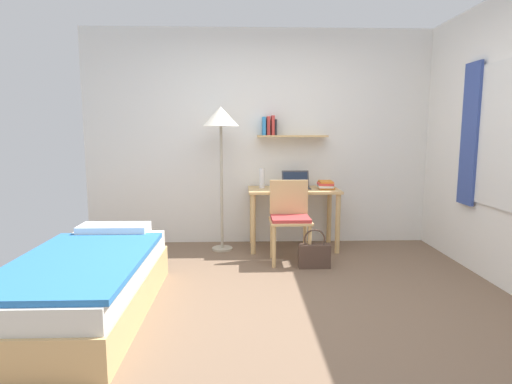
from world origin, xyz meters
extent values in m
plane|color=brown|center=(0.00, 0.00, 0.00)|extent=(5.28, 5.28, 0.00)
cube|color=white|center=(0.00, 2.02, 1.30)|extent=(4.40, 0.05, 2.60)
cube|color=tan|center=(0.31, 1.89, 1.33)|extent=(0.84, 0.22, 0.02)
cube|color=#3384C6|center=(-0.03, 1.91, 1.44)|extent=(0.04, 0.17, 0.22)
cube|color=#D13D38|center=(0.02, 1.92, 1.45)|extent=(0.04, 0.13, 0.22)
cube|color=#D13D38|center=(0.08, 1.92, 1.45)|extent=(0.03, 0.14, 0.23)
cube|color=#333338|center=(0.12, 1.93, 1.43)|extent=(0.02, 0.13, 0.19)
cube|color=silver|center=(1.99, 0.42, 1.35)|extent=(0.02, 0.83, 1.30)
cube|color=white|center=(1.99, 0.42, 1.35)|extent=(0.01, 0.77, 1.24)
cube|color=#384C93|center=(1.96, 0.95, 1.35)|extent=(0.03, 0.28, 1.40)
cube|color=tan|center=(-1.46, -0.11, 0.14)|extent=(0.88, 1.86, 0.28)
cube|color=silver|center=(-1.46, -0.11, 0.36)|extent=(0.85, 1.81, 0.16)
cube|color=#2D70B7|center=(-1.46, -0.22, 0.46)|extent=(0.90, 1.53, 0.04)
cube|color=white|center=(-1.46, 0.62, 0.49)|extent=(0.62, 0.28, 0.10)
cube|color=tan|center=(0.31, 1.70, 0.70)|extent=(1.06, 0.57, 0.03)
cylinder|color=tan|center=(-0.17, 1.46, 0.34)|extent=(0.06, 0.06, 0.69)
cylinder|color=tan|center=(0.79, 1.46, 0.34)|extent=(0.06, 0.06, 0.69)
cylinder|color=tan|center=(-0.17, 1.94, 0.34)|extent=(0.06, 0.06, 0.69)
cylinder|color=tan|center=(0.79, 1.94, 0.34)|extent=(0.06, 0.06, 0.69)
cube|color=tan|center=(0.21, 1.13, 0.45)|extent=(0.43, 0.39, 0.03)
cube|color=#B23838|center=(0.21, 1.13, 0.48)|extent=(0.40, 0.36, 0.04)
cube|color=tan|center=(0.21, 1.31, 0.68)|extent=(0.41, 0.04, 0.37)
cylinder|color=tan|center=(0.03, 0.98, 0.22)|extent=(0.04, 0.04, 0.43)
cylinder|color=tan|center=(0.39, 0.97, 0.22)|extent=(0.04, 0.04, 0.43)
cylinder|color=tan|center=(0.03, 1.29, 0.22)|extent=(0.04, 0.04, 0.43)
cylinder|color=tan|center=(0.39, 1.29, 0.22)|extent=(0.04, 0.04, 0.43)
cylinder|color=#B2A893|center=(-0.53, 1.65, 0.01)|extent=(0.24, 0.24, 0.02)
cylinder|color=#B2A893|center=(-0.53, 1.65, 0.73)|extent=(0.03, 0.03, 1.42)
cone|color=silver|center=(-0.53, 1.65, 1.55)|extent=(0.41, 0.41, 0.22)
cube|color=#2D2D33|center=(0.34, 1.71, 0.72)|extent=(0.33, 0.22, 0.01)
cube|color=#2D2D33|center=(0.34, 1.78, 0.82)|extent=(0.32, 0.09, 0.19)
cube|color=black|center=(0.34, 1.78, 0.82)|extent=(0.29, 0.07, 0.16)
cylinder|color=silver|center=(-0.06, 1.76, 0.83)|extent=(0.06, 0.06, 0.24)
cube|color=orange|center=(0.69, 1.68, 0.73)|extent=(0.18, 0.22, 0.02)
cube|color=silver|center=(0.68, 1.67, 0.75)|extent=(0.17, 0.23, 0.03)
cube|color=#D13D38|center=(0.68, 1.67, 0.78)|extent=(0.19, 0.24, 0.02)
cube|color=orange|center=(0.69, 1.68, 0.80)|extent=(0.16, 0.24, 0.02)
cube|color=#4C382D|center=(0.44, 0.95, 0.12)|extent=(0.32, 0.11, 0.24)
torus|color=#4C382D|center=(0.44, 0.95, 0.29)|extent=(0.22, 0.02, 0.22)
camera|label=1|loc=(-0.29, -3.17, 1.38)|focal=29.50mm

